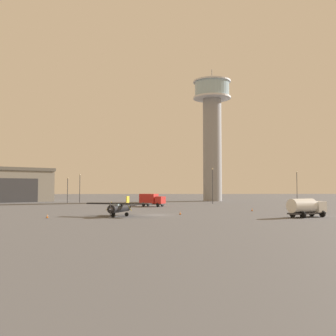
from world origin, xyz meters
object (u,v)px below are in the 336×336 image
at_px(control_tower, 212,126).
at_px(truck_fuel_tanker_white, 306,207).
at_px(airplane_black, 120,207).
at_px(traffic_cone_near_left, 47,216).
at_px(light_post_west, 213,183).
at_px(light_post_north, 297,184).
at_px(traffic_cone_near_right, 252,210).
at_px(light_post_centre, 80,185).
at_px(truck_box_red, 152,200).
at_px(light_post_east, 68,187).
at_px(traffic_cone_mid_apron, 180,213).

height_order(control_tower, truck_fuel_tanker_white, control_tower).
xyz_separation_m(airplane_black, truck_fuel_tanker_white, (28.62, -3.29, 0.15)).
distance_m(airplane_black, traffic_cone_near_left, 11.00).
height_order(light_post_west, light_post_north, light_post_west).
bearing_deg(airplane_black, traffic_cone_near_right, 134.34).
bearing_deg(traffic_cone_near_right, truck_fuel_tanker_white, -74.18).
distance_m(light_post_north, light_post_centre, 66.48).
distance_m(airplane_black, light_post_centre, 57.27).
relative_size(control_tower, traffic_cone_near_right, 73.23).
bearing_deg(traffic_cone_near_right, truck_box_red, 135.69).
xyz_separation_m(airplane_black, traffic_cone_near_left, (-10.43, -3.30, -1.16)).
distance_m(truck_fuel_tanker_white, light_post_centre, 73.58).
height_order(control_tower, light_post_east, control_tower).
bearing_deg(truck_fuel_tanker_white, control_tower, 65.60).
height_order(truck_box_red, light_post_north, light_post_north).
xyz_separation_m(control_tower, truck_box_red, (-20.26, -36.46, -23.52)).
height_order(light_post_west, traffic_cone_near_left, light_post_west).
relative_size(control_tower, truck_fuel_tanker_white, 6.54).
bearing_deg(control_tower, truck_box_red, -119.06).
distance_m(truck_box_red, light_post_east, 32.99).
relative_size(light_post_east, traffic_cone_mid_apron, 12.40).
relative_size(light_post_east, traffic_cone_near_right, 12.27).
distance_m(control_tower, traffic_cone_near_right, 60.64).
height_order(light_post_east, light_post_north, light_post_north).
height_order(truck_fuel_tanker_white, light_post_west, light_post_west).
bearing_deg(light_post_west, traffic_cone_near_left, -123.49).
xyz_separation_m(truck_box_red, light_post_west, (16.89, 14.62, 4.17)).
xyz_separation_m(light_post_centre, traffic_cone_near_right, (40.78, -42.66, -4.82)).
bearing_deg(traffic_cone_near_left, light_post_centre, 95.98).
bearing_deg(traffic_cone_mid_apron, light_post_east, 120.81).
bearing_deg(truck_fuel_tanker_white, light_post_west, 70.74).
distance_m(control_tower, traffic_cone_near_left, 82.96).
bearing_deg(traffic_cone_mid_apron, traffic_cone_near_right, 31.65).
bearing_deg(truck_box_red, light_post_north, 59.32).
distance_m(truck_box_red, light_post_centre, 32.26).
bearing_deg(light_post_east, control_tower, 18.14).
height_order(control_tower, light_post_centre, control_tower).
relative_size(airplane_black, traffic_cone_near_right, 17.08).
bearing_deg(airplane_black, light_post_centre, -145.27).
relative_size(control_tower, light_post_west, 4.49).
distance_m(truck_box_red, light_post_north, 52.02).
bearing_deg(control_tower, traffic_cone_near_right, -90.99).
bearing_deg(traffic_cone_near_left, traffic_cone_mid_apron, 17.67).
relative_size(light_post_centre, traffic_cone_mid_apron, 14.25).
distance_m(airplane_black, light_post_north, 75.71).
bearing_deg(truck_fuel_tanker_white, traffic_cone_near_right, 78.67).
bearing_deg(light_post_west, light_post_centre, 166.51).
relative_size(traffic_cone_near_left, traffic_cone_near_right, 0.95).
bearing_deg(light_post_north, light_post_west, -158.18).
xyz_separation_m(control_tower, traffic_cone_mid_apron, (-15.40, -64.20, -24.88)).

